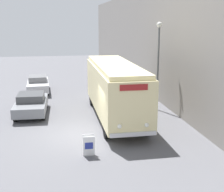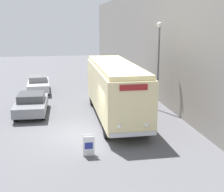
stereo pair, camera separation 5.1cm
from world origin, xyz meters
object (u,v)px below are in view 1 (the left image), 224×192
at_px(vintage_bus, 115,88).
at_px(streetlamp, 158,53).
at_px(sign_board, 89,146).
at_px(parked_car_mid, 38,84).
at_px(parked_car_near, 31,104).

bearing_deg(vintage_bus, streetlamp, 23.34).
xyz_separation_m(vintage_bus, sign_board, (-2.20, -5.34, -1.49)).
bearing_deg(streetlamp, parked_car_mid, 139.81).
bearing_deg(sign_board, streetlamp, 51.23).
bearing_deg(parked_car_near, sign_board, -65.60).
height_order(sign_board, streetlamp, streetlamp).
bearing_deg(sign_board, vintage_bus, 67.62).
bearing_deg(parked_car_mid, streetlamp, -42.61).
bearing_deg(parked_car_mid, parked_car_near, -93.34).
relative_size(vintage_bus, sign_board, 9.96).
height_order(vintage_bus, sign_board, vintage_bus).
bearing_deg(parked_car_mid, vintage_bus, -61.08).
xyz_separation_m(streetlamp, parked_car_mid, (-8.31, 7.02, -3.15)).
bearing_deg(vintage_bus, parked_car_near, 160.61).
height_order(sign_board, parked_car_mid, parked_car_mid).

